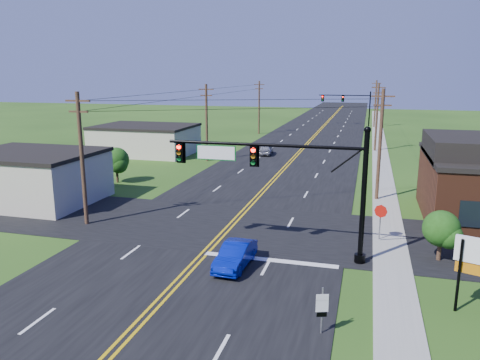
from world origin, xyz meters
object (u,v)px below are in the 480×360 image
(blue_car, at_px, (235,256))
(route_sign, at_px, (322,307))
(stop_sign, at_px, (381,215))
(signal_mast_far, at_px, (347,103))
(signal_mast_main, at_px, (281,174))

(blue_car, height_order, route_sign, route_sign)
(route_sign, bearing_deg, stop_sign, 59.62)
(signal_mast_far, relative_size, route_sign, 5.52)
(stop_sign, bearing_deg, blue_car, -120.17)
(route_sign, height_order, stop_sign, stop_sign)
(signal_mast_far, bearing_deg, route_sign, -87.80)
(stop_sign, bearing_deg, signal_mast_main, -124.88)
(signal_mast_far, bearing_deg, blue_car, -91.56)
(route_sign, relative_size, stop_sign, 0.87)
(stop_sign, bearing_deg, route_sign, -81.96)
(blue_car, bearing_deg, stop_sign, 42.90)
(signal_mast_far, height_order, blue_car, signal_mast_far)
(signal_mast_far, xyz_separation_m, route_sign, (3.06, -79.82, -3.39))
(signal_mast_main, height_order, blue_car, signal_mast_main)
(route_sign, distance_m, stop_sign, 12.04)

